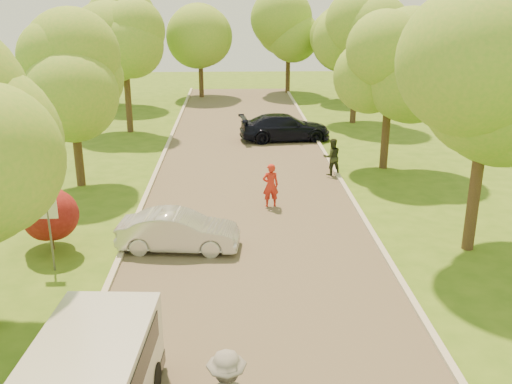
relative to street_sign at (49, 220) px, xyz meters
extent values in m
plane|color=#396016|center=(5.80, -4.00, -1.56)|extent=(100.00, 100.00, 0.00)
cube|color=#4C4438|center=(5.80, 4.00, -1.56)|extent=(8.00, 60.00, 0.01)
cube|color=#B2AD9E|center=(1.75, 4.00, -1.50)|extent=(0.18, 60.00, 0.12)
cube|color=#B2AD9E|center=(9.85, 4.00, -1.50)|extent=(0.18, 60.00, 0.12)
cylinder|color=#59595E|center=(0.00, 0.00, -0.56)|extent=(0.06, 0.06, 2.00)
cube|color=white|center=(0.00, 0.00, 0.34)|extent=(0.55, 0.04, 0.55)
cylinder|color=#382619|center=(-0.50, 1.50, -1.21)|extent=(0.12, 0.12, 0.70)
sphere|color=#590F0F|center=(-0.50, 1.50, -0.46)|extent=(1.70, 1.70, 1.70)
cylinder|color=#382619|center=(-1.20, 8.00, 0.01)|extent=(0.36, 0.36, 3.15)
sphere|color=#5D9A2A|center=(-1.20, 8.00, 2.85)|extent=(4.20, 4.20, 4.20)
sphere|color=#5D9A2A|center=(-0.57, 8.00, 3.48)|extent=(3.15, 3.15, 3.15)
cylinder|color=#382619|center=(-0.80, 18.00, 0.35)|extent=(0.36, 0.36, 3.83)
sphere|color=#5D9A2A|center=(-0.80, 18.00, 3.70)|extent=(4.80, 4.80, 4.80)
sphere|color=#5D9A2A|center=(-0.08, 18.00, 4.42)|extent=(3.60, 3.60, 3.60)
cylinder|color=#382619|center=(12.60, 1.00, 0.35)|extent=(0.36, 0.36, 3.83)
sphere|color=#5D9A2A|center=(12.60, 1.00, 3.76)|extent=(5.00, 5.00, 5.00)
cylinder|color=#382619|center=(12.20, 10.00, 0.12)|extent=(0.36, 0.36, 3.38)
sphere|color=#5D9A2A|center=(12.20, 10.00, 3.13)|extent=(4.40, 4.40, 4.40)
sphere|color=#5D9A2A|center=(12.86, 10.00, 3.79)|extent=(3.30, 3.30, 3.30)
cylinder|color=#382619|center=(12.80, 20.00, 0.46)|extent=(0.36, 0.36, 4.05)
sphere|color=#5D9A2A|center=(12.80, 20.00, 4.05)|extent=(5.20, 5.20, 5.20)
sphere|color=#5D9A2A|center=(13.58, 20.00, 4.83)|extent=(3.90, 3.90, 3.90)
cylinder|color=#382619|center=(-3.20, 26.00, 0.24)|extent=(0.36, 0.36, 3.60)
sphere|color=#5D9A2A|center=(-3.20, 26.00, 3.54)|extent=(5.00, 5.00, 5.00)
sphere|color=#5D9A2A|center=(-2.45, 26.00, 4.29)|extent=(3.75, 3.75, 3.75)
cylinder|color=#382619|center=(13.80, 28.00, 0.35)|extent=(0.36, 0.36, 3.83)
sphere|color=#5D9A2A|center=(13.80, 28.00, 3.76)|extent=(5.00, 5.00, 5.00)
sphere|color=#5D9A2A|center=(14.55, 28.00, 4.51)|extent=(3.75, 3.75, 3.75)
cylinder|color=#382619|center=(2.80, 30.00, 0.12)|extent=(0.36, 0.36, 3.38)
sphere|color=#5D9A2A|center=(2.80, 30.00, 3.25)|extent=(4.80, 4.80, 4.80)
sphere|color=#5D9A2A|center=(3.52, 30.00, 3.97)|extent=(3.60, 3.60, 3.60)
cylinder|color=#382619|center=(9.80, 32.00, 0.24)|extent=(0.36, 0.36, 3.60)
sphere|color=#5D9A2A|center=(9.80, 32.00, 3.54)|extent=(5.00, 5.00, 5.00)
sphere|color=#5D9A2A|center=(10.55, 32.00, 4.29)|extent=(3.75, 3.75, 3.75)
cube|color=black|center=(2.62, -6.88, -0.15)|extent=(2.17, 3.55, 0.55)
cylinder|color=black|center=(1.85, -5.46, -1.23)|extent=(0.29, 0.68, 0.67)
cylinder|color=black|center=(3.56, -5.57, -1.23)|extent=(0.29, 0.68, 0.67)
imported|color=silver|center=(3.50, 1.32, -0.94)|extent=(3.88, 1.67, 1.24)
imported|color=black|center=(8.10, 15.55, -0.84)|extent=(5.17, 2.57, 1.44)
imported|color=red|center=(6.62, 5.05, -0.72)|extent=(0.67, 0.49, 1.69)
imported|color=#262D1B|center=(9.60, 8.98, -0.73)|extent=(0.90, 0.76, 1.66)
camera|label=1|loc=(5.24, -15.17, 6.00)|focal=40.00mm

